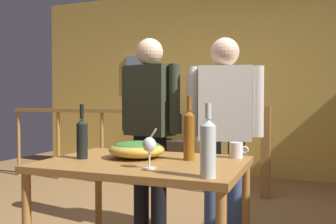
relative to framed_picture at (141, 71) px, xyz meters
name	(u,v)px	position (x,y,z in m)	size (l,w,h in m)	color
back_wall	(229,81)	(1.40, 0.06, -0.18)	(6.28, 0.10, 2.77)	gold
framed_picture	(141,71)	(0.00, 0.00, 0.00)	(0.52, 0.03, 0.50)	#7C95AF
stair_railing	(164,135)	(0.82, -1.07, -0.90)	(3.63, 0.10, 1.04)	#9E6B33
tv_console	(165,157)	(0.52, -0.29, -1.31)	(0.90, 0.40, 0.52)	#38281E
flat_screen_tv	(164,123)	(0.52, -0.32, -0.80)	(0.56, 0.12, 0.43)	black
serving_table	(144,174)	(1.56, -3.31, -0.90)	(1.17, 0.82, 0.74)	#9E6B33
salad_bowl	(137,148)	(1.47, -3.23, -0.77)	(0.35, 0.35, 0.19)	gold
wine_glass	(149,146)	(1.69, -3.52, -0.71)	(0.07, 0.07, 0.17)	silver
wine_bottle_clear	(208,147)	(2.03, -3.63, -0.68)	(0.07, 0.07, 0.35)	silver
wine_bottle_dark	(82,137)	(1.17, -3.37, -0.70)	(0.07, 0.07, 0.33)	black
wine_bottle_amber	(189,134)	(1.80, -3.20, -0.67)	(0.07, 0.07, 0.38)	brown
mug_white	(236,150)	(2.05, -3.01, -0.78)	(0.12, 0.08, 0.10)	white
person_standing_left	(150,119)	(1.25, -2.51, -0.62)	(0.56, 0.30, 1.62)	black
person_standing_right	(225,123)	(1.87, -2.51, -0.64)	(0.57, 0.30, 1.58)	#3D5684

